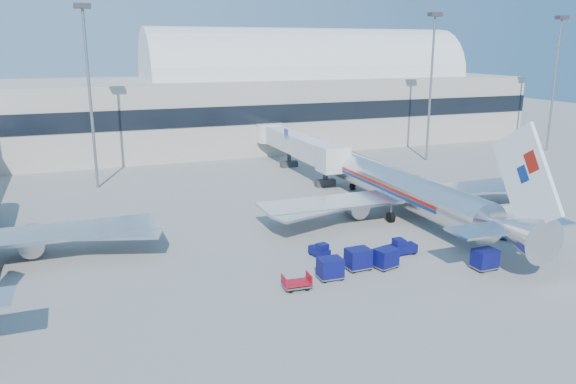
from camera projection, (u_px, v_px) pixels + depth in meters
name	position (u px, v px, depth m)	size (l,w,h in m)	color
ground	(341.00, 242.00, 52.15)	(260.00, 260.00, 0.00)	gray
terminal	(125.00, 107.00, 96.05)	(170.00, 28.15, 21.00)	#B2AA9E
airliner_main	(408.00, 190.00, 58.98)	(32.00, 37.26, 12.07)	silver
jetbridge_near	(294.00, 143.00, 81.64)	(4.40, 27.50, 6.25)	silver
mast_west	(88.00, 70.00, 68.55)	(2.00, 1.20, 22.60)	slate
mast_east	(432.00, 66.00, 86.01)	(2.00, 1.20, 22.60)	slate
mast_far_east	(557.00, 64.00, 94.73)	(2.00, 1.20, 22.60)	slate
barrier_near	(484.00, 211.00, 60.13)	(3.00, 0.55, 0.90)	#9E9E96
barrier_mid	(508.00, 208.00, 61.28)	(3.00, 0.55, 0.90)	#9E9E96
barrier_far	(532.00, 205.00, 62.43)	(3.00, 0.55, 0.90)	#9E9E96
tug_lead	(402.00, 247.00, 48.80)	(2.24, 1.12, 1.46)	#0A0C4E
tug_right	(500.00, 231.00, 52.86)	(2.58, 2.45, 1.55)	#0A0C4E
tug_left	(320.00, 250.00, 48.16)	(1.36, 2.17, 1.32)	#0A0C4E
cart_train_a	(386.00, 258.00, 45.69)	(2.21, 1.89, 1.67)	#0A0C4E
cart_train_b	(358.00, 258.00, 45.40)	(2.06, 1.60, 1.76)	#0A0C4E
cart_train_c	(330.00, 268.00, 43.51)	(1.97, 1.52, 1.71)	#0A0C4E
cart_solo_near	(485.00, 259.00, 45.40)	(1.99, 1.55, 1.71)	#0A0C4E
cart_solo_far	(539.00, 239.00, 49.82)	(2.62, 2.40, 1.87)	#0A0C4E
cart_open_red	(297.00, 284.00, 41.81)	(2.14, 1.57, 0.55)	slate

